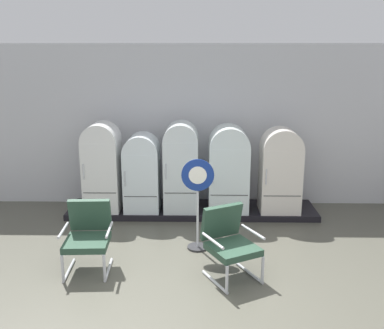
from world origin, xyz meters
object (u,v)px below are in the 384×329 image
refrigerator_0 (102,164)px  refrigerator_2 (181,164)px  armchair_left (88,233)px  sign_stand (198,204)px  armchair_right (229,240)px  refrigerator_4 (280,168)px  refrigerator_3 (229,166)px  refrigerator_1 (142,170)px

refrigerator_0 → refrigerator_2: (1.44, 0.03, 0.00)m
armchair_left → sign_stand: sign_stand is taller
armchair_right → sign_stand: 0.96m
refrigerator_4 → sign_stand: size_ratio=1.08×
sign_stand → refrigerator_3: bearing=69.4°
refrigerator_0 → refrigerator_4: refrigerator_0 is taller
armchair_left → refrigerator_4: bearing=34.5°
refrigerator_1 → sign_stand: 1.78m
refrigerator_0 → refrigerator_2: bearing=1.3°
refrigerator_2 → armchair_left: size_ratio=1.69×
refrigerator_0 → sign_stand: bearing=-39.5°
refrigerator_2 → armchair_right: (0.74, -2.31, -0.46)m
refrigerator_1 → armchair_left: bearing=-103.2°
refrigerator_4 → armchair_right: bearing=-115.4°
refrigerator_1 → sign_stand: bearing=-54.6°
refrigerator_1 → refrigerator_4: 2.52m
refrigerator_0 → armchair_left: (0.24, -2.10, -0.45)m
refrigerator_2 → armchair_left: (-1.21, -2.13, -0.46)m
armchair_right → sign_stand: size_ratio=0.67×
refrigerator_4 → armchair_left: 3.68m
armchair_left → armchair_right: bearing=-5.4°
refrigerator_1 → refrigerator_3: bearing=1.2°
refrigerator_0 → armchair_left: refrigerator_0 is taller
armchair_right → refrigerator_2: bearing=107.7°
refrigerator_2 → refrigerator_4: (1.81, -0.06, -0.06)m
refrigerator_2 → refrigerator_4: size_ratio=1.06×
refrigerator_0 → refrigerator_1: (0.73, -0.00, -0.11)m
refrigerator_4 → sign_stand: (-1.50, -1.42, -0.19)m
refrigerator_2 → armchair_left: refrigerator_2 is taller
refrigerator_2 → refrigerator_3: refrigerator_2 is taller
refrigerator_2 → refrigerator_3: 0.87m
refrigerator_2 → refrigerator_0: bearing=-178.7°
refrigerator_4 → refrigerator_0: bearing=179.5°
refrigerator_0 → refrigerator_1: size_ratio=1.14×
refrigerator_4 → sign_stand: refrigerator_4 is taller
refrigerator_0 → refrigerator_3: refrigerator_0 is taller
refrigerator_1 → refrigerator_2: bearing=2.8°
armchair_left → armchair_right: same height
armchair_left → sign_stand: size_ratio=0.67×
sign_stand → refrigerator_0: bearing=140.5°
refrigerator_0 → refrigerator_4: (3.25, -0.03, -0.05)m
refrigerator_3 → armchair_left: size_ratio=1.63×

